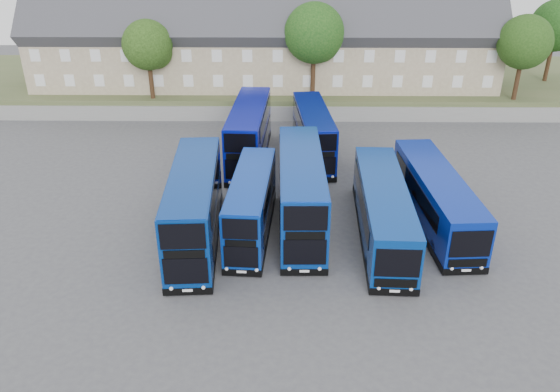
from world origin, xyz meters
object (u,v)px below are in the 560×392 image
at_px(tree_west, 149,47).
at_px(tree_mid, 316,35).
at_px(tree_east, 526,44).
at_px(tree_far, 557,27).
at_px(dd_front_left, 195,208).
at_px(dd_front_mid, 251,207).
at_px(coach_east_a, 383,212).

xyz_separation_m(tree_west, tree_mid, (16.00, 0.50, 1.02)).
distance_m(tree_east, tree_far, 9.23).
bearing_deg(tree_west, tree_east, 0.00).
bearing_deg(tree_west, dd_front_left, -72.20).
height_order(tree_west, tree_mid, tree_mid).
relative_size(tree_west, tree_east, 0.94).
distance_m(tree_west, tree_far, 42.58).
relative_size(dd_front_mid, tree_far, 1.15).
relative_size(tree_west, tree_far, 0.88).
bearing_deg(dd_front_mid, tree_mid, 81.62).
bearing_deg(tree_far, dd_front_mid, -135.97).
bearing_deg(tree_far, tree_mid, -165.96).
xyz_separation_m(dd_front_left, tree_east, (28.37, 23.77, 5.11)).
xyz_separation_m(tree_mid, tree_east, (20.00, -0.50, -0.68)).
xyz_separation_m(tree_west, tree_east, (36.00, 0.00, 0.34)).
height_order(tree_mid, tree_east, tree_mid).
height_order(dd_front_left, tree_mid, tree_mid).
bearing_deg(tree_far, tree_east, -130.60).
bearing_deg(tree_far, dd_front_left, -138.17).
bearing_deg(tree_mid, tree_east, -1.43).
xyz_separation_m(coach_east_a, tree_west, (-19.28, 23.12, 5.33)).
height_order(tree_mid, tree_far, tree_mid).
distance_m(dd_front_mid, coach_east_a, 8.24).
distance_m(dd_front_mid, tree_west, 25.95).
distance_m(dd_front_left, tree_mid, 26.31).
height_order(dd_front_left, dd_front_mid, dd_front_left).
bearing_deg(dd_front_left, tree_east, 36.40).
bearing_deg(dd_front_mid, dd_front_left, -162.47).
distance_m(dd_front_mid, tree_mid, 24.71).
distance_m(dd_front_mid, tree_far, 43.43).
bearing_deg(coach_east_a, tree_east, 56.38).
bearing_deg(dd_front_left, coach_east_a, -0.40).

